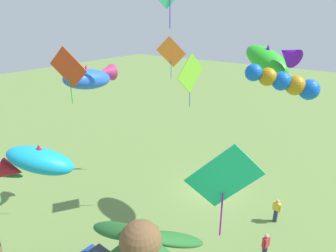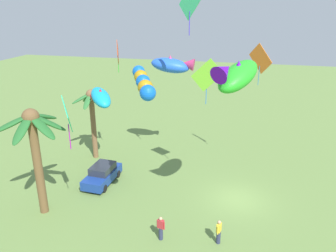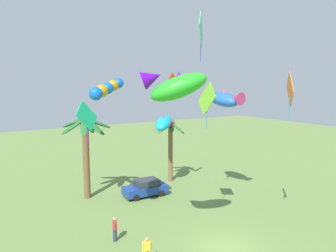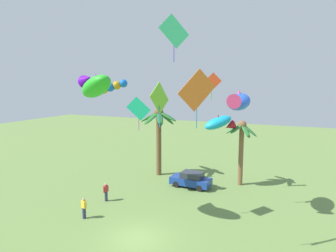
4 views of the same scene
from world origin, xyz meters
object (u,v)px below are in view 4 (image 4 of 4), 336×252
at_px(parked_car_0, 191,179).
at_px(kite_fish_4, 220,123).
at_px(kite_diamond_5, 197,91).
at_px(kite_diamond_2, 212,83).
at_px(palm_tree_1, 241,139).
at_px(kite_tube_7, 109,88).
at_px(palm_tree_0, 159,126).
at_px(spectator_1, 84,208).
at_px(kite_diamond_8, 174,32).
at_px(kite_fish_3, 95,85).
at_px(kite_fish_1, 238,101).
at_px(kite_diamond_0, 139,109).
at_px(spectator_0, 106,192).
at_px(kite_diamond_6, 159,99).

distance_m(parked_car_0, kite_fish_4, 6.19).
bearing_deg(parked_car_0, kite_diamond_5, -69.60).
relative_size(kite_diamond_2, kite_diamond_5, 0.78).
relative_size(palm_tree_1, kite_tube_7, 2.42).
bearing_deg(palm_tree_0, spectator_1, -92.15).
bearing_deg(kite_diamond_8, palm_tree_0, 121.81).
bearing_deg(kite_fish_3, kite_fish_1, 32.56).
bearing_deg(kite_fish_4, kite_diamond_0, -168.51).
bearing_deg(kite_tube_7, kite_diamond_2, 30.08).
distance_m(palm_tree_1, spectator_0, 13.74).
distance_m(spectator_1, kite_diamond_2, 14.60).
bearing_deg(spectator_0, kite_diamond_2, 34.65).
bearing_deg(kite_tube_7, palm_tree_0, 82.94).
xyz_separation_m(parked_car_0, kite_fish_1, (5.15, -4.53, 8.00)).
xyz_separation_m(spectator_1, kite_diamond_0, (-0.31, 8.99, 6.69)).
distance_m(spectator_0, kite_fish_4, 12.07).
xyz_separation_m(palm_tree_0, palm_tree_1, (8.85, 0.32, -0.80)).
relative_size(kite_fish_1, kite_diamond_8, 1.12).
height_order(kite_fish_1, kite_diamond_2, kite_diamond_2).
bearing_deg(kite_diamond_0, palm_tree_0, 75.68).
distance_m(kite_diamond_2, kite_fish_4, 4.18).
relative_size(spectator_1, kite_diamond_8, 0.48).
bearing_deg(kite_fish_4, kite_diamond_5, -81.85).
height_order(palm_tree_0, kite_diamond_6, kite_diamond_6).
bearing_deg(kite_diamond_0, kite_tube_7, -92.35).
relative_size(spectator_1, kite_diamond_2, 0.65).
bearing_deg(kite_diamond_0, kite_diamond_8, -43.28).
distance_m(palm_tree_0, spectator_1, 12.85).
height_order(palm_tree_1, spectator_1, palm_tree_1).
distance_m(palm_tree_0, kite_diamond_0, 3.68).
distance_m(kite_fish_1, kite_diamond_2, 4.84).
bearing_deg(palm_tree_0, kite_diamond_5, -57.16).
height_order(kite_diamond_2, kite_fish_4, kite_diamond_2).
bearing_deg(spectator_1, palm_tree_1, 52.87).
bearing_deg(kite_diamond_0, kite_diamond_2, -2.08).
bearing_deg(spectator_0, kite_diamond_0, 88.26).
height_order(spectator_1, kite_diamond_2, kite_diamond_2).
distance_m(kite_diamond_2, kite_fish_3, 10.59).
xyz_separation_m(palm_tree_1, kite_fish_4, (-1.78, -1.70, 1.67)).
bearing_deg(kite_diamond_5, kite_diamond_6, 137.89).
height_order(parked_car_0, kite_diamond_2, kite_diamond_2).
height_order(kite_fish_3, kite_diamond_5, kite_fish_3).
relative_size(palm_tree_1, kite_fish_3, 1.64).
relative_size(kite_diamond_0, kite_diamond_5, 1.07).
bearing_deg(kite_tube_7, kite_fish_4, 38.17).
bearing_deg(kite_fish_4, palm_tree_1, 43.76).
height_order(parked_car_0, kite_diamond_6, kite_diamond_6).
distance_m(kite_fish_1, kite_tube_7, 10.76).
height_order(spectator_0, kite_fish_4, kite_fish_4).
bearing_deg(parked_car_0, spectator_0, -131.36).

